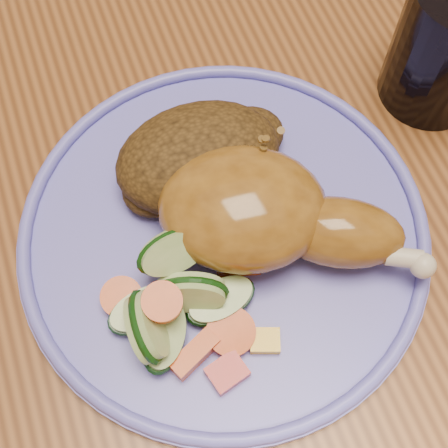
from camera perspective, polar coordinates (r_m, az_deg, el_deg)
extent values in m
plane|color=#58331E|center=(1.23, 3.30, -11.07)|extent=(4.00, 4.00, 0.00)
cube|color=brown|center=(0.55, 7.33, 7.53)|extent=(0.90, 1.40, 0.04)
cylinder|color=#4C2D16|center=(1.16, -11.26, 5.46)|extent=(0.04, 0.04, 0.41)
cylinder|color=#4C2D16|center=(1.39, -15.27, 17.49)|extent=(0.04, 0.04, 0.41)
cylinder|color=#4C2D16|center=(1.21, 5.40, 10.55)|extent=(0.04, 0.04, 0.41)
cylinder|color=#6864D3|center=(0.47, 0.00, -1.07)|extent=(0.31, 0.31, 0.01)
torus|color=#6864D3|center=(0.46, 0.00, -0.52)|extent=(0.31, 0.31, 0.01)
ellipsoid|color=#93601E|center=(0.44, 1.71, 1.45)|extent=(0.15, 0.13, 0.06)
ellipsoid|color=#93601E|center=(0.45, 10.51, -0.76)|extent=(0.11, 0.09, 0.05)
sphere|color=beige|center=(0.45, 17.73, -3.64)|extent=(0.02, 0.02, 0.02)
ellipsoid|color=#472F11|center=(0.47, -2.40, 6.12)|extent=(0.13, 0.09, 0.06)
ellipsoid|color=#472F11|center=(0.49, 1.91, 8.01)|extent=(0.06, 0.05, 0.03)
ellipsoid|color=#472F11|center=(0.47, -6.21, 3.21)|extent=(0.05, 0.05, 0.03)
cube|color=#A50A05|center=(0.43, 0.28, -13.40)|extent=(0.03, 0.03, 0.01)
cube|color=#E5A507|center=(0.44, 3.76, -10.61)|extent=(0.03, 0.02, 0.01)
cube|color=#E03F07|center=(0.43, -2.71, -11.79)|extent=(0.04, 0.03, 0.01)
cube|color=#E03F07|center=(0.45, 1.32, -3.80)|extent=(0.03, 0.02, 0.01)
cylinder|color=#E03F07|center=(0.45, -9.31, -6.68)|extent=(0.03, 0.03, 0.02)
cylinder|color=#E03F07|center=(0.44, 0.61, -9.85)|extent=(0.03, 0.04, 0.02)
cylinder|color=#E03F07|center=(0.41, -5.68, -7.13)|extent=(0.03, 0.03, 0.02)
cylinder|color=#B3C781|center=(0.44, -7.38, -7.79)|extent=(0.05, 0.06, 0.02)
cylinder|color=#B3C781|center=(0.43, -4.67, -2.49)|extent=(0.05, 0.05, 0.04)
cylinder|color=#B3C781|center=(0.43, -5.52, -10.17)|extent=(0.07, 0.07, 0.03)
cylinder|color=#B3C781|center=(0.44, -0.31, -7.05)|extent=(0.06, 0.06, 0.02)
cylinder|color=#B3C781|center=(0.42, -7.11, -9.28)|extent=(0.04, 0.05, 0.05)
cylinder|color=#B3C781|center=(0.43, -3.11, -6.25)|extent=(0.06, 0.04, 0.05)
cylinder|color=#B3C781|center=(0.44, -6.35, -7.39)|extent=(0.05, 0.05, 0.02)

